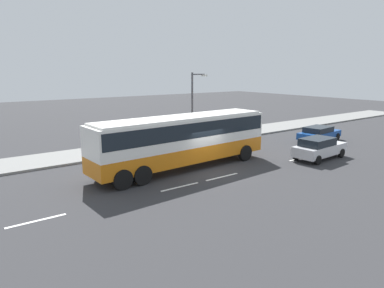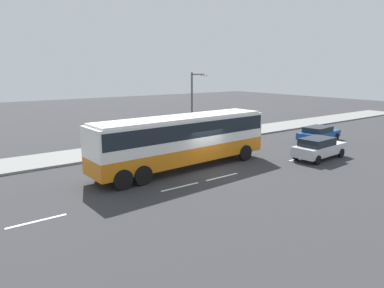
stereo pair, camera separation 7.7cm
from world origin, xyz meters
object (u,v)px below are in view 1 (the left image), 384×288
car_blue_saloon (319,133)px  car_silver_hatch (319,148)px  coach_bus (183,136)px  street_lamp (194,103)px  pedestrian_at_crossing (212,126)px  pedestrian_near_curb (160,136)px

car_blue_saloon → car_silver_hatch: size_ratio=1.03×
coach_bus → car_blue_saloon: bearing=-2.9°
car_silver_hatch → street_lamp: 10.40m
car_silver_hatch → pedestrian_at_crossing: pedestrian_at_crossing is taller
pedestrian_at_crossing → car_blue_saloon: bearing=-27.2°
car_silver_hatch → pedestrian_near_curb: 11.91m
car_blue_saloon → street_lamp: size_ratio=0.80×
car_silver_hatch → pedestrian_near_curb: bearing=125.9°
car_blue_saloon → street_lamp: bearing=145.1°
pedestrian_near_curb → coach_bus: bearing=-41.4°
car_blue_saloon → pedestrian_at_crossing: 9.41m
car_silver_hatch → pedestrian_at_crossing: (-1.48, 10.01, 0.34)m
coach_bus → pedestrian_near_curb: bearing=71.3°
car_silver_hatch → coach_bus: bearing=154.8°
car_blue_saloon → pedestrian_near_curb: 14.12m
coach_bus → street_lamp: bearing=45.4°
car_blue_saloon → coach_bus: bearing=174.4°
coach_bus → street_lamp: (4.85, 5.43, 1.45)m
car_blue_saloon → car_silver_hatch: (-5.43, -3.64, 0.09)m
car_silver_hatch → pedestrian_near_curb: pedestrian_near_curb is taller
car_blue_saloon → pedestrian_near_curb: (-12.97, 5.57, 0.36)m
coach_bus → car_silver_hatch: 9.90m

